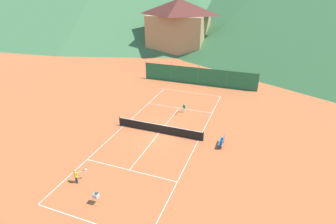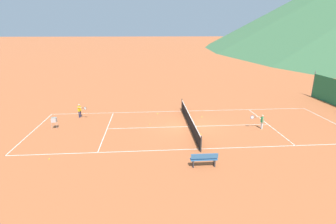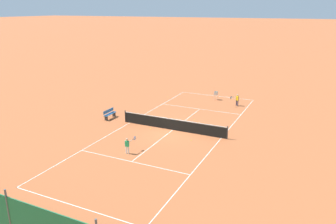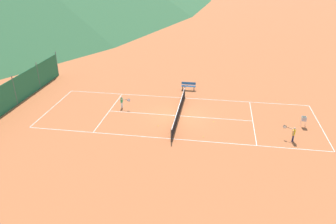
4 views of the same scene
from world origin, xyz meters
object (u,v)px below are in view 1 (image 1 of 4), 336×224
at_px(tennis_ball_mid_court, 174,209).
at_px(tennis_ball_by_net_left, 177,133).
at_px(tennis_ball_far_corner, 140,147).
at_px(alpine_chalet, 179,25).
at_px(tennis_net, 159,128).
at_px(ball_hopper, 96,196).
at_px(player_near_baseline, 184,107).
at_px(player_far_service, 76,175).
at_px(tennis_ball_alley_left, 117,138).
at_px(tennis_ball_near_corner, 146,123).
at_px(courtside_bench, 222,142).

bearing_deg(tennis_ball_mid_court, tennis_ball_by_net_left, 107.48).
relative_size(tennis_ball_far_corner, alpine_chalet, 0.01).
bearing_deg(tennis_net, ball_hopper, -92.03).
height_order(tennis_ball_mid_court, alpine_chalet, alpine_chalet).
xyz_separation_m(player_near_baseline, tennis_ball_mid_court, (3.89, -14.49, -0.62)).
bearing_deg(ball_hopper, alpine_chalet, 101.52).
relative_size(tennis_ball_mid_court, ball_hopper, 0.07).
xyz_separation_m(player_far_service, ball_hopper, (2.62, -1.32, -0.04)).
bearing_deg(tennis_ball_alley_left, player_near_baseline, 60.65).
relative_size(tennis_ball_by_net_left, ball_hopper, 0.07).
height_order(tennis_net, tennis_ball_mid_court, tennis_net).
bearing_deg(tennis_ball_alley_left, tennis_ball_far_corner, -14.80).
bearing_deg(tennis_ball_near_corner, tennis_ball_by_net_left, -12.58).
xyz_separation_m(player_near_baseline, courtside_bench, (5.44, -5.61, -0.21)).
bearing_deg(alpine_chalet, tennis_ball_far_corner, -76.79).
bearing_deg(tennis_ball_near_corner, courtside_bench, -10.96).
distance_m(player_near_baseline, alpine_chalet, 31.59).
bearing_deg(tennis_ball_near_corner, player_far_service, -94.26).
xyz_separation_m(tennis_ball_by_net_left, courtside_bench, (4.59, -0.77, 0.42)).
bearing_deg(player_near_baseline, tennis_ball_mid_court, -74.96).
distance_m(tennis_ball_by_net_left, tennis_ball_near_corner, 4.06).
relative_size(tennis_ball_mid_court, courtside_bench, 0.04).
relative_size(tennis_ball_far_corner, tennis_ball_near_corner, 1.00).
distance_m(player_near_baseline, ball_hopper, 15.86).
bearing_deg(courtside_bench, player_far_service, -136.39).
relative_size(tennis_net, tennis_ball_near_corner, 139.09).
bearing_deg(tennis_ball_mid_court, alpine_chalet, 108.15).
bearing_deg(tennis_ball_alley_left, tennis_ball_by_net_left, 29.39).
xyz_separation_m(tennis_ball_alley_left, courtside_bench, (9.82, 2.17, 0.42)).
height_order(ball_hopper, courtside_bench, ball_hopper).
bearing_deg(tennis_ball_alley_left, courtside_bench, 12.48).
relative_size(tennis_ball_far_corner, courtside_bench, 0.04).
distance_m(player_far_service, courtside_bench, 12.89).
bearing_deg(alpine_chalet, ball_hopper, -78.48).
xyz_separation_m(tennis_ball_by_net_left, alpine_chalet, (-11.33, 34.18, 5.79)).
bearing_deg(tennis_net, tennis_ball_near_corner, 146.50).
relative_size(tennis_ball_far_corner, ball_hopper, 0.07).
bearing_deg(player_near_baseline, courtside_bench, -45.85).
distance_m(player_near_baseline, tennis_ball_mid_court, 15.02).
height_order(player_near_baseline, tennis_ball_alley_left, player_near_baseline).
bearing_deg(tennis_ball_by_net_left, tennis_net, -161.87).
xyz_separation_m(ball_hopper, courtside_bench, (6.71, 10.21, -0.21)).
relative_size(tennis_ball_alley_left, alpine_chalet, 0.01).
height_order(tennis_ball_near_corner, alpine_chalet, alpine_chalet).
xyz_separation_m(player_near_baseline, ball_hopper, (-1.27, -15.81, 0.00)).
height_order(tennis_net, player_near_baseline, player_near_baseline).
bearing_deg(tennis_ball_by_net_left, ball_hopper, -100.95).
height_order(player_far_service, ball_hopper, player_far_service).
bearing_deg(tennis_ball_alley_left, tennis_net, 34.32).
relative_size(tennis_net, alpine_chalet, 0.71).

